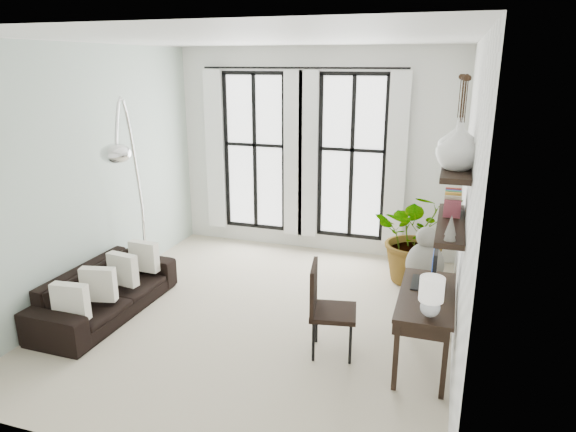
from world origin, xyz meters
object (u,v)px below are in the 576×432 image
at_px(desk_chair, 325,304).
at_px(buddha, 424,268).
at_px(plant, 418,236).
at_px(sofa, 106,291).
at_px(desk, 426,301).
at_px(arc_lamp, 127,147).

xyz_separation_m(desk_chair, buddha, (0.91, 1.68, -0.16)).
relative_size(plant, buddha, 1.37).
bearing_deg(sofa, desk, -88.26).
xyz_separation_m(desk, arc_lamp, (-3.64, 0.47, 1.27)).
height_order(plant, desk_chair, plant).
height_order(arc_lamp, buddha, arc_lamp).
bearing_deg(plant, desk_chair, -109.29).
bearing_deg(desk, sofa, -179.10).
bearing_deg(plant, buddha, -75.14).
xyz_separation_m(desk_chair, arc_lamp, (-2.64, 0.57, 1.41)).
relative_size(sofa, desk_chair, 2.01).
height_order(desk, buddha, desk).
bearing_deg(arc_lamp, desk, -7.41).
xyz_separation_m(sofa, plant, (3.51, 2.17, 0.37)).
distance_m(plant, desk, 2.12).
distance_m(desk, buddha, 1.62).
xyz_separation_m(plant, buddha, (0.14, -0.52, -0.26)).
height_order(plant, desk, plant).
distance_m(plant, arc_lamp, 4.00).
distance_m(plant, buddha, 0.59).
relative_size(plant, desk, 1.04).
xyz_separation_m(plant, arc_lamp, (-3.41, -1.63, 1.31)).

